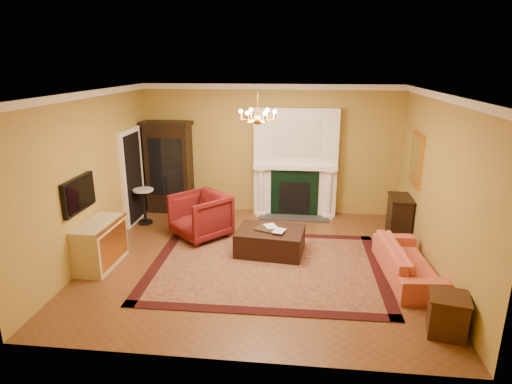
# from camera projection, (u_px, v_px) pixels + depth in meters

# --- Properties ---
(floor) EXTENTS (6.00, 5.50, 0.02)m
(floor) POSITION_uv_depth(u_px,v_px,m) (258.00, 261.00, 7.80)
(floor) COLOR brown
(floor) RESTS_ON ground
(ceiling) EXTENTS (6.00, 5.50, 0.02)m
(ceiling) POSITION_uv_depth(u_px,v_px,m) (258.00, 92.00, 6.92)
(ceiling) COLOR white
(ceiling) RESTS_ON wall_back
(wall_back) EXTENTS (6.00, 0.02, 3.00)m
(wall_back) POSITION_uv_depth(u_px,v_px,m) (270.00, 150.00, 9.98)
(wall_back) COLOR #B38A40
(wall_back) RESTS_ON floor
(wall_front) EXTENTS (6.00, 0.02, 3.00)m
(wall_front) POSITION_uv_depth(u_px,v_px,m) (231.00, 248.00, 4.74)
(wall_front) COLOR #B38A40
(wall_front) RESTS_ON floor
(wall_left) EXTENTS (0.02, 5.50, 3.00)m
(wall_left) POSITION_uv_depth(u_px,v_px,m) (91.00, 176.00, 7.68)
(wall_left) COLOR #B38A40
(wall_left) RESTS_ON floor
(wall_right) EXTENTS (0.02, 5.50, 3.00)m
(wall_right) POSITION_uv_depth(u_px,v_px,m) (439.00, 187.00, 7.04)
(wall_right) COLOR #B38A40
(wall_right) RESTS_ON floor
(fireplace) EXTENTS (1.90, 0.70, 2.50)m
(fireplace) POSITION_uv_depth(u_px,v_px,m) (295.00, 165.00, 9.83)
(fireplace) COLOR white
(fireplace) RESTS_ON wall_back
(crown_molding) EXTENTS (6.00, 5.50, 0.12)m
(crown_molding) POSITION_uv_depth(u_px,v_px,m) (263.00, 92.00, 7.85)
(crown_molding) COLOR white
(crown_molding) RESTS_ON ceiling
(doorway) EXTENTS (0.08, 1.05, 2.10)m
(doorway) POSITION_uv_depth(u_px,v_px,m) (133.00, 177.00, 9.42)
(doorway) COLOR white
(doorway) RESTS_ON wall_left
(tv_panel) EXTENTS (0.09, 0.95, 0.58)m
(tv_panel) POSITION_uv_depth(u_px,v_px,m) (79.00, 194.00, 7.14)
(tv_panel) COLOR black
(tv_panel) RESTS_ON wall_left
(gilt_mirror) EXTENTS (0.06, 0.76, 1.05)m
(gilt_mirror) POSITION_uv_depth(u_px,v_px,m) (416.00, 159.00, 8.33)
(gilt_mirror) COLOR gold
(gilt_mirror) RESTS_ON wall_right
(chandelier) EXTENTS (0.63, 0.55, 0.53)m
(chandelier) POSITION_uv_depth(u_px,v_px,m) (258.00, 117.00, 7.04)
(chandelier) COLOR gold
(chandelier) RESTS_ON ceiling
(oriental_rug) EXTENTS (4.13, 3.12, 0.02)m
(oriental_rug) POSITION_uv_depth(u_px,v_px,m) (266.00, 266.00, 7.56)
(oriental_rug) COLOR #4E1210
(oriental_rug) RESTS_ON floor
(china_cabinet) EXTENTS (1.06, 0.53, 2.07)m
(china_cabinet) POSITION_uv_depth(u_px,v_px,m) (169.00, 169.00, 10.11)
(china_cabinet) COLOR black
(china_cabinet) RESTS_ON floor
(wingback_armchair) EXTENTS (1.35, 1.34, 1.01)m
(wingback_armchair) POSITION_uv_depth(u_px,v_px,m) (200.00, 214.00, 8.70)
(wingback_armchair) COLOR maroon
(wingback_armchair) RESTS_ON floor
(pedestal_table) EXTENTS (0.45, 0.45, 0.80)m
(pedestal_table) POSITION_uv_depth(u_px,v_px,m) (144.00, 204.00, 9.46)
(pedestal_table) COLOR black
(pedestal_table) RESTS_ON floor
(commode) EXTENTS (0.54, 1.10, 0.81)m
(commode) POSITION_uv_depth(u_px,v_px,m) (100.00, 244.00, 7.50)
(commode) COLOR beige
(commode) RESTS_ON floor
(coral_sofa) EXTENTS (0.70, 1.96, 0.75)m
(coral_sofa) POSITION_uv_depth(u_px,v_px,m) (409.00, 256.00, 7.10)
(coral_sofa) COLOR #D25242
(coral_sofa) RESTS_ON floor
(end_table) EXTENTS (0.55, 0.55, 0.54)m
(end_table) POSITION_uv_depth(u_px,v_px,m) (447.00, 316.00, 5.63)
(end_table) COLOR #3E2211
(end_table) RESTS_ON floor
(console_table) EXTENTS (0.46, 0.75, 0.81)m
(console_table) POSITION_uv_depth(u_px,v_px,m) (399.00, 217.00, 8.82)
(console_table) COLOR black
(console_table) RESTS_ON floor
(leather_ottoman) EXTENTS (1.31, 1.01, 0.45)m
(leather_ottoman) POSITION_uv_depth(u_px,v_px,m) (270.00, 241.00, 8.04)
(leather_ottoman) COLOR black
(leather_ottoman) RESTS_ON oriental_rug
(ottoman_tray) EXTENTS (0.51, 0.46, 0.03)m
(ottoman_tray) POSITION_uv_depth(u_px,v_px,m) (267.00, 229.00, 7.98)
(ottoman_tray) COLOR black
(ottoman_tray) RESTS_ON leather_ottoman
(book_a) EXTENTS (0.20, 0.11, 0.28)m
(book_a) POSITION_uv_depth(u_px,v_px,m) (266.00, 221.00, 7.95)
(book_a) COLOR gray
(book_a) RESTS_ON ottoman_tray
(book_b) EXTENTS (0.19, 0.08, 0.26)m
(book_b) POSITION_uv_depth(u_px,v_px,m) (274.00, 224.00, 7.82)
(book_b) COLOR gray
(book_b) RESTS_ON ottoman_tray
(topiary_left) EXTENTS (0.16, 0.16, 0.42)m
(topiary_left) POSITION_uv_depth(u_px,v_px,m) (273.00, 154.00, 9.77)
(topiary_left) COLOR tan
(topiary_left) RESTS_ON fireplace
(topiary_right) EXTENTS (0.14, 0.14, 0.39)m
(topiary_right) POSITION_uv_depth(u_px,v_px,m) (320.00, 155.00, 9.66)
(topiary_right) COLOR tan
(topiary_right) RESTS_ON fireplace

